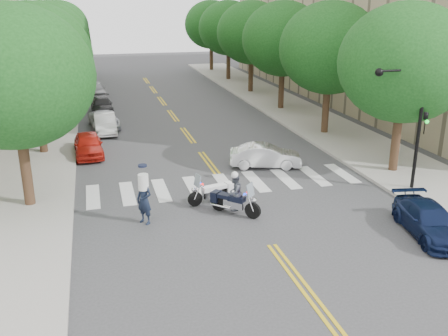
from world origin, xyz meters
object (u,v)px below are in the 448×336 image
object	(u,v)px
motorcycle_parked	(215,191)
convertible	(265,156)
motorcycle_police	(233,195)
sedan_blue	(429,221)
officer_standing	(144,200)

from	to	relation	value
motorcycle_parked	convertible	xyz separation A→B (m)	(3.74, 4.00, 0.13)
motorcycle_police	convertible	distance (m)	6.38
motorcycle_police	convertible	xyz separation A→B (m)	(3.31, 5.45, -0.21)
motorcycle_parked	sedan_blue	size ratio (longest dim) A/B	0.53
motorcycle_police	motorcycle_parked	bearing A→B (deg)	-117.39
motorcycle_police	officer_standing	xyz separation A→B (m)	(-3.64, 0.03, 0.16)
officer_standing	sedan_blue	distance (m)	10.90
motorcycle_parked	sedan_blue	bearing A→B (deg)	-140.78
officer_standing	convertible	world-z (taller)	officer_standing
motorcycle_police	officer_standing	world-z (taller)	officer_standing
officer_standing	motorcycle_parked	bearing A→B (deg)	74.50
motorcycle_police	convertible	size ratio (longest dim) A/B	0.50
motorcycle_parked	convertible	bearing A→B (deg)	-57.21
officer_standing	convertible	xyz separation A→B (m)	(6.94, 5.42, -0.37)
motorcycle_parked	convertible	size ratio (longest dim) A/B	0.57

